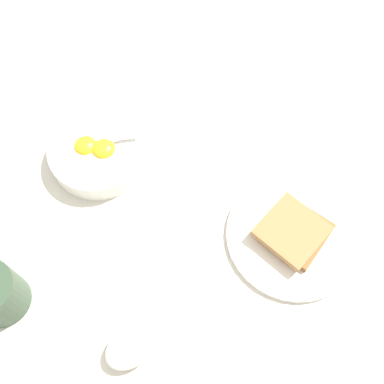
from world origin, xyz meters
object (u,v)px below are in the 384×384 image
at_px(toast_sandwich, 295,232).
at_px(egg_bowl, 98,152).
at_px(soup_spoon, 136,343).
at_px(toast_plate, 293,236).

bearing_deg(toast_sandwich, egg_bowl, 11.53).
relative_size(egg_bowl, toast_sandwich, 1.58).
height_order(toast_sandwich, soup_spoon, toast_sandwich).
distance_m(egg_bowl, soup_spoon, 0.33).
height_order(egg_bowl, toast_plate, egg_bowl).
xyz_separation_m(egg_bowl, soup_spoon, (-0.25, 0.21, -0.01)).
distance_m(toast_plate, toast_sandwich, 0.02).
bearing_deg(toast_plate, toast_sandwich, 56.73).
relative_size(egg_bowl, toast_plate, 0.78).
relative_size(toast_sandwich, soup_spoon, 0.68).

